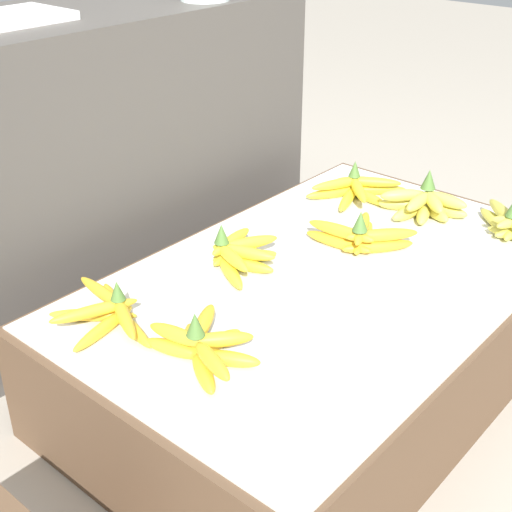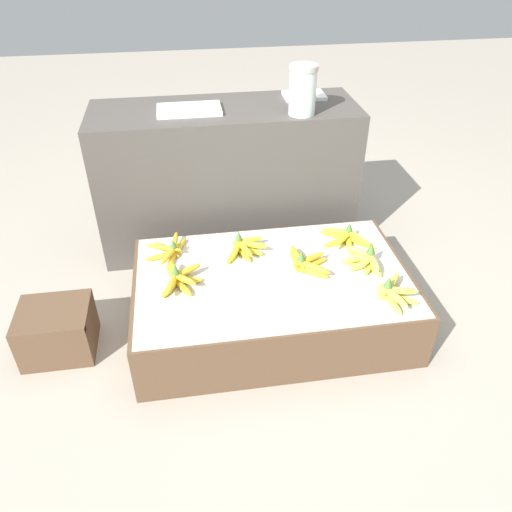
{
  "view_description": "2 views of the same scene",
  "coord_description": "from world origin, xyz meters",
  "px_view_note": "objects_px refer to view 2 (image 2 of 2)",
  "views": [
    {
      "loc": [
        -1.07,
        -0.73,
        1.0
      ],
      "look_at": [
        -0.1,
        0.12,
        0.3
      ],
      "focal_mm": 50.0,
      "sensor_mm": 36.0,
      "label": 1
    },
    {
      "loc": [
        -0.32,
        -1.59,
        1.51
      ],
      "look_at": [
        -0.07,
        0.01,
        0.36
      ],
      "focal_mm": 35.0,
      "sensor_mm": 36.0,
      "label": 2
    }
  ],
  "objects_px": {
    "banana_bunch_middle_midright": "(306,263)",
    "banana_bunch_back_left": "(170,250)",
    "banana_bunch_middle_right": "(364,260)",
    "glass_jar": "(303,90)",
    "foam_tray_white": "(189,110)",
    "banana_bunch_back_midleft": "(244,247)",
    "banana_bunch_middle_left": "(179,279)",
    "banana_bunch_front_right": "(393,292)",
    "wooden_crate": "(57,330)",
    "banana_bunch_back_right": "(346,238)"
  },
  "relations": [
    {
      "from": "foam_tray_white",
      "to": "banana_bunch_middle_right",
      "type": "bearing_deg",
      "value": -45.79
    },
    {
      "from": "banana_bunch_middle_left",
      "to": "banana_bunch_front_right",
      "type": "bearing_deg",
      "value": -14.68
    },
    {
      "from": "banana_bunch_back_midleft",
      "to": "foam_tray_white",
      "type": "xyz_separation_m",
      "value": [
        -0.18,
        0.5,
        0.44
      ]
    },
    {
      "from": "wooden_crate",
      "to": "banana_bunch_middle_left",
      "type": "relative_size",
      "value": 1.29
    },
    {
      "from": "banana_bunch_middle_left",
      "to": "glass_jar",
      "type": "relative_size",
      "value": 1.01
    },
    {
      "from": "banana_bunch_back_right",
      "to": "foam_tray_white",
      "type": "bearing_deg",
      "value": 142.52
    },
    {
      "from": "banana_bunch_front_right",
      "to": "banana_bunch_back_right",
      "type": "bearing_deg",
      "value": 98.92
    },
    {
      "from": "banana_bunch_middle_left",
      "to": "banana_bunch_back_right",
      "type": "xyz_separation_m",
      "value": [
        0.75,
        0.19,
        -0.0
      ]
    },
    {
      "from": "banana_bunch_back_midleft",
      "to": "banana_bunch_back_right",
      "type": "xyz_separation_m",
      "value": [
        0.46,
        0.01,
        -0.0
      ]
    },
    {
      "from": "wooden_crate",
      "to": "banana_bunch_back_right",
      "type": "xyz_separation_m",
      "value": [
        1.25,
        0.21,
        0.18
      ]
    },
    {
      "from": "wooden_crate",
      "to": "banana_bunch_middle_midright",
      "type": "distance_m",
      "value": 1.05
    },
    {
      "from": "banana_bunch_back_right",
      "to": "glass_jar",
      "type": "distance_m",
      "value": 0.68
    },
    {
      "from": "banana_bunch_front_right",
      "to": "foam_tray_white",
      "type": "distance_m",
      "value": 1.22
    },
    {
      "from": "banana_bunch_front_right",
      "to": "banana_bunch_back_midleft",
      "type": "bearing_deg",
      "value": 143.49
    },
    {
      "from": "banana_bunch_back_midleft",
      "to": "banana_bunch_back_right",
      "type": "height_order",
      "value": "banana_bunch_back_midleft"
    },
    {
      "from": "banana_bunch_back_left",
      "to": "banana_bunch_back_right",
      "type": "height_order",
      "value": "banana_bunch_back_right"
    },
    {
      "from": "banana_bunch_middle_left",
      "to": "glass_jar",
      "type": "xyz_separation_m",
      "value": [
        0.61,
        0.57,
        0.55
      ]
    },
    {
      "from": "banana_bunch_middle_left",
      "to": "banana_bunch_back_midleft",
      "type": "height_order",
      "value": "banana_bunch_middle_left"
    },
    {
      "from": "banana_bunch_middle_left",
      "to": "banana_bunch_back_left",
      "type": "distance_m",
      "value": 0.21
    },
    {
      "from": "banana_bunch_back_left",
      "to": "glass_jar",
      "type": "distance_m",
      "value": 0.92
    },
    {
      "from": "banana_bunch_middle_right",
      "to": "banana_bunch_middle_left",
      "type": "bearing_deg",
      "value": -179.89
    },
    {
      "from": "banana_bunch_middle_left",
      "to": "banana_bunch_back_left",
      "type": "xyz_separation_m",
      "value": [
        -0.03,
        0.21,
        -0.0
      ]
    },
    {
      "from": "banana_bunch_back_left",
      "to": "foam_tray_white",
      "type": "relative_size",
      "value": 0.88
    },
    {
      "from": "wooden_crate",
      "to": "banana_bunch_back_left",
      "type": "relative_size",
      "value": 1.09
    },
    {
      "from": "wooden_crate",
      "to": "banana_bunch_back_left",
      "type": "xyz_separation_m",
      "value": [
        0.47,
        0.24,
        0.18
      ]
    },
    {
      "from": "banana_bunch_back_left",
      "to": "banana_bunch_back_midleft",
      "type": "relative_size",
      "value": 1.3
    },
    {
      "from": "glass_jar",
      "to": "banana_bunch_front_right",
      "type": "bearing_deg",
      "value": -75.42
    },
    {
      "from": "banana_bunch_middle_midright",
      "to": "banana_bunch_back_midleft",
      "type": "bearing_deg",
      "value": 147.14
    },
    {
      "from": "banana_bunch_front_right",
      "to": "banana_bunch_middle_right",
      "type": "relative_size",
      "value": 1.08
    },
    {
      "from": "wooden_crate",
      "to": "banana_bunch_front_right",
      "type": "relative_size",
      "value": 1.22
    },
    {
      "from": "banana_bunch_middle_left",
      "to": "foam_tray_white",
      "type": "height_order",
      "value": "foam_tray_white"
    },
    {
      "from": "glass_jar",
      "to": "foam_tray_white",
      "type": "height_order",
      "value": "glass_jar"
    },
    {
      "from": "wooden_crate",
      "to": "banana_bunch_back_midleft",
      "type": "xyz_separation_m",
      "value": [
        0.79,
        0.2,
        0.18
      ]
    },
    {
      "from": "banana_bunch_middle_midright",
      "to": "foam_tray_white",
      "type": "height_order",
      "value": "foam_tray_white"
    },
    {
      "from": "banana_bunch_middle_right",
      "to": "glass_jar",
      "type": "bearing_deg",
      "value": 105.57
    },
    {
      "from": "banana_bunch_middle_midright",
      "to": "banana_bunch_middle_right",
      "type": "distance_m",
      "value": 0.24
    },
    {
      "from": "banana_bunch_middle_left",
      "to": "banana_bunch_middle_midright",
      "type": "bearing_deg",
      "value": 2.58
    },
    {
      "from": "banana_bunch_back_midleft",
      "to": "foam_tray_white",
      "type": "distance_m",
      "value": 0.69
    },
    {
      "from": "wooden_crate",
      "to": "foam_tray_white",
      "type": "height_order",
      "value": "foam_tray_white"
    },
    {
      "from": "banana_bunch_front_right",
      "to": "banana_bunch_back_left",
      "type": "bearing_deg",
      "value": 153.43
    },
    {
      "from": "banana_bunch_middle_right",
      "to": "glass_jar",
      "type": "xyz_separation_m",
      "value": [
        -0.16,
        0.57,
        0.54
      ]
    },
    {
      "from": "banana_bunch_front_right",
      "to": "glass_jar",
      "type": "relative_size",
      "value": 1.07
    },
    {
      "from": "banana_bunch_middle_right",
      "to": "glass_jar",
      "type": "relative_size",
      "value": 0.98
    },
    {
      "from": "banana_bunch_middle_left",
      "to": "banana_bunch_back_left",
      "type": "relative_size",
      "value": 0.85
    },
    {
      "from": "banana_bunch_back_left",
      "to": "glass_jar",
      "type": "bearing_deg",
      "value": 29.23
    },
    {
      "from": "banana_bunch_middle_midright",
      "to": "banana_bunch_back_left",
      "type": "height_order",
      "value": "banana_bunch_middle_midright"
    },
    {
      "from": "banana_bunch_front_right",
      "to": "glass_jar",
      "type": "bearing_deg",
      "value": 104.58
    },
    {
      "from": "banana_bunch_back_left",
      "to": "banana_bunch_middle_left",
      "type": "bearing_deg",
      "value": -80.92
    },
    {
      "from": "banana_bunch_middle_left",
      "to": "banana_bunch_back_midleft",
      "type": "bearing_deg",
      "value": 31.92
    },
    {
      "from": "banana_bunch_back_left",
      "to": "wooden_crate",
      "type": "bearing_deg",
      "value": -153.46
    }
  ]
}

